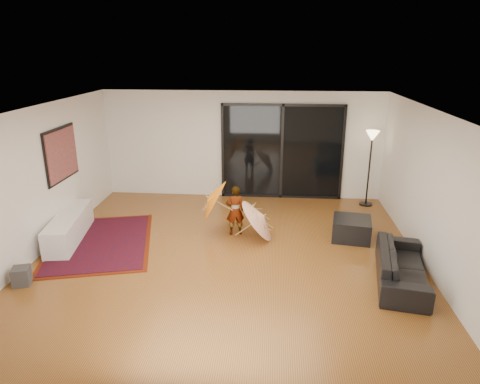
# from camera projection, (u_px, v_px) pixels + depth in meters

# --- Properties ---
(floor) EXTENTS (7.00, 7.00, 0.00)m
(floor) POSITION_uv_depth(u_px,v_px,m) (228.00, 257.00, 7.92)
(floor) COLOR #935928
(floor) RESTS_ON ground
(ceiling) EXTENTS (7.00, 7.00, 0.00)m
(ceiling) POSITION_uv_depth(u_px,v_px,m) (226.00, 110.00, 7.06)
(ceiling) COLOR white
(ceiling) RESTS_ON wall_back
(wall_back) EXTENTS (7.00, 0.00, 7.00)m
(wall_back) POSITION_uv_depth(u_px,v_px,m) (242.00, 145.00, 10.80)
(wall_back) COLOR silver
(wall_back) RESTS_ON floor
(wall_front) EXTENTS (7.00, 0.00, 7.00)m
(wall_front) POSITION_uv_depth(u_px,v_px,m) (188.00, 298.00, 4.18)
(wall_front) COLOR silver
(wall_front) RESTS_ON floor
(wall_left) EXTENTS (0.00, 7.00, 7.00)m
(wall_left) POSITION_uv_depth(u_px,v_px,m) (36.00, 183.00, 7.76)
(wall_left) COLOR silver
(wall_left) RESTS_ON floor
(wall_right) EXTENTS (0.00, 7.00, 7.00)m
(wall_right) POSITION_uv_depth(u_px,v_px,m) (433.00, 193.00, 7.22)
(wall_right) COLOR silver
(wall_right) RESTS_ON floor
(sliding_door) EXTENTS (3.06, 0.07, 2.40)m
(sliding_door) POSITION_uv_depth(u_px,v_px,m) (282.00, 152.00, 10.74)
(sliding_door) COLOR black
(sliding_door) RESTS_ON wall_back
(painting) EXTENTS (0.04, 1.28, 1.08)m
(painting) POSITION_uv_depth(u_px,v_px,m) (62.00, 154.00, 8.61)
(painting) COLOR black
(painting) RESTS_ON wall_left
(media_console) EXTENTS (0.79, 1.97, 0.53)m
(media_console) POSITION_uv_depth(u_px,v_px,m) (69.00, 227.00, 8.56)
(media_console) COLOR white
(media_console) RESTS_ON floor
(speaker) EXTENTS (0.33, 0.33, 0.30)m
(speaker) POSITION_uv_depth(u_px,v_px,m) (21.00, 276.00, 6.96)
(speaker) COLOR #424244
(speaker) RESTS_ON floor
(persian_rug) EXTENTS (2.53, 3.08, 0.02)m
(persian_rug) POSITION_uv_depth(u_px,v_px,m) (100.00, 242.00, 8.50)
(persian_rug) COLOR #5D1907
(persian_rug) RESTS_ON floor
(sofa) EXTENTS (1.08, 2.01, 0.56)m
(sofa) POSITION_uv_depth(u_px,v_px,m) (402.00, 266.00, 7.03)
(sofa) COLOR black
(sofa) RESTS_ON floor
(ottoman) EXTENTS (0.86, 0.86, 0.42)m
(ottoman) POSITION_uv_depth(u_px,v_px,m) (351.00, 229.00, 8.64)
(ottoman) COLOR black
(ottoman) RESTS_ON floor
(floor_lamp) EXTENTS (0.32, 0.32, 1.84)m
(floor_lamp) POSITION_uv_depth(u_px,v_px,m) (371.00, 147.00, 10.11)
(floor_lamp) COLOR black
(floor_lamp) RESTS_ON floor
(child) EXTENTS (0.43, 0.34, 1.05)m
(child) POSITION_uv_depth(u_px,v_px,m) (235.00, 211.00, 8.74)
(child) COLOR #999999
(child) RESTS_ON floor
(parasol_orange) EXTENTS (0.59, 0.91, 0.91)m
(parasol_orange) POSITION_uv_depth(u_px,v_px,m) (208.00, 201.00, 8.67)
(parasol_orange) COLOR orange
(parasol_orange) RESTS_ON child
(parasol_white) EXTENTS (0.74, 0.96, 0.98)m
(parasol_white) POSITION_uv_depth(u_px,v_px,m) (264.00, 215.00, 8.56)
(parasol_white) COLOR white
(parasol_white) RESTS_ON floor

